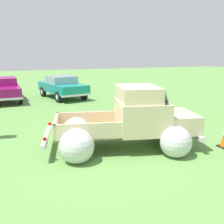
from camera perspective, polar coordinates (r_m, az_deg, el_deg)
ground_plane at (r=8.42m, az=1.77°, el=-7.61°), size 80.00×80.00×0.00m
vintage_pickup_truck at (r=8.27m, az=4.46°, el=-2.53°), size 4.95×3.61×1.96m
show_car_0 at (r=17.65m, az=-22.15°, el=4.72°), size 1.85×4.46×1.43m
show_car_1 at (r=17.74m, az=-10.61°, el=5.47°), size 2.67×4.46×1.43m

